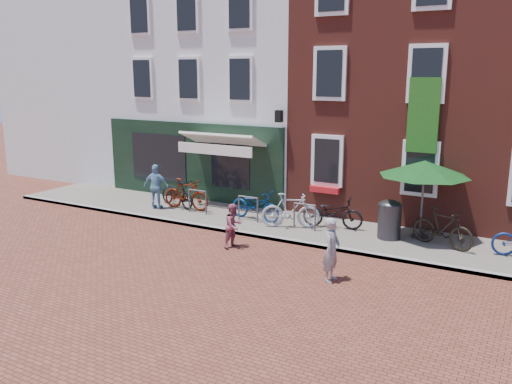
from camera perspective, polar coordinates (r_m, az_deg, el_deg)
The scene contains 16 objects.
ground at distance 15.65m, azimuth 1.74°, elevation -5.26°, with size 80.00×80.00×0.00m, color brown.
sidewalk at distance 16.55m, azimuth 7.22°, elevation -4.17°, with size 24.00×3.00×0.10m, color slate.
building_stucco at distance 23.43m, azimuth -1.27°, elevation 11.94°, with size 8.00×8.00×9.00m, color silver.
building_brick_mid at distance 20.80m, azimuth 16.07°, elevation 12.72°, with size 6.00×8.00×10.00m, color maroon.
filler_left at distance 27.97m, azimuth -14.95°, elevation 11.66°, with size 7.00×8.00×9.00m, color silver.
litter_bin at distance 15.87m, azimuth 14.18°, elevation -2.66°, with size 0.67×0.67×1.22m.
parasol at distance 15.83m, azimuth 17.70°, elevation 2.74°, with size 2.58×2.58×2.39m.
woman at distance 12.64m, azimuth 8.14°, elevation -6.16°, with size 0.56×0.37×1.55m, color gray.
boy at distance 14.91m, azimuth -2.41°, elevation -3.65°, with size 0.62×0.48×1.27m, color #94475A.
cafe_person at distance 19.01m, azimuth -10.68°, elevation 0.57°, with size 0.93×0.39×1.60m, color #6898B7.
bicycle_0 at distance 19.25m, azimuth -8.50°, elevation -0.12°, with size 0.66×1.88×0.99m, color black.
bicycle_1 at distance 18.79m, azimuth -7.52°, elevation -0.24°, with size 0.51×1.82×1.10m, color #4C1104.
bicycle_2 at distance 17.34m, azimuth -0.07°, elevation -1.42°, with size 0.66×1.88×0.99m, color navy.
bicycle_3 at distance 16.50m, azimuth 3.74°, elevation -1.99°, with size 0.51×1.82×1.10m, color #A09FA2.
bicycle_4 at distance 16.61m, azimuth 8.25°, elevation -2.19°, with size 0.66×1.88×0.99m, color black.
bicycle_5 at distance 15.54m, azimuth 19.43°, elevation -3.65°, with size 0.51×1.82×1.10m, color black.
Camera 1 is at (6.80, -13.24, 4.85)m, focal length 37.17 mm.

